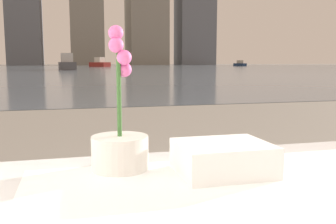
% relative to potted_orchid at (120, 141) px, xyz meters
% --- Properties ---
extents(potted_orchid, '(0.15, 0.15, 0.38)m').
position_rel_potted_orchid_xyz_m(potted_orchid, '(0.00, 0.00, 0.00)').
color(potted_orchid, silver).
rests_on(potted_orchid, bathtub).
extents(towel_stack, '(0.23, 0.20, 0.08)m').
position_rel_potted_orchid_xyz_m(towel_stack, '(0.25, -0.11, -0.04)').
color(towel_stack, white).
rests_on(towel_stack, bathtub).
extents(harbor_water, '(180.00, 110.00, 0.01)m').
position_rel_potted_orchid_xyz_m(harbor_water, '(0.53, 61.14, -0.65)').
color(harbor_water, slate).
rests_on(harbor_water, ground_plane).
extents(harbor_boat_0, '(3.83, 4.92, 1.78)m').
position_rel_potted_orchid_xyz_m(harbor_boat_0, '(5.38, 70.84, -0.02)').
color(harbor_boat_0, maroon).
rests_on(harbor_boat_0, harbor_water).
extents(harbor_boat_1, '(1.76, 3.54, 1.27)m').
position_rel_potted_orchid_xyz_m(harbor_boat_1, '(36.42, 75.68, -0.20)').
color(harbor_boat_1, navy).
rests_on(harbor_boat_1, harbor_water).
extents(harbor_boat_3, '(1.99, 5.03, 1.85)m').
position_rel_potted_orchid_xyz_m(harbor_boat_3, '(-0.39, 42.57, 0.01)').
color(harbor_boat_3, '#4C4C51').
rests_on(harbor_boat_3, harbor_water).
extents(skyline_tower_2, '(9.50, 10.48, 31.29)m').
position_rel_potted_orchid_xyz_m(skyline_tower_2, '(-12.44, 117.14, 14.99)').
color(skyline_tower_2, slate).
rests_on(skyline_tower_2, ground_plane).
extents(skyline_tower_4, '(11.72, 13.65, 28.09)m').
position_rel_potted_orchid_xyz_m(skyline_tower_4, '(23.70, 117.14, 13.39)').
color(skyline_tower_4, gray).
rests_on(skyline_tower_4, ground_plane).
extents(skyline_tower_5, '(11.46, 9.82, 35.57)m').
position_rel_potted_orchid_xyz_m(skyline_tower_5, '(39.82, 117.14, 17.13)').
color(skyline_tower_5, slate).
rests_on(skyline_tower_5, ground_plane).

